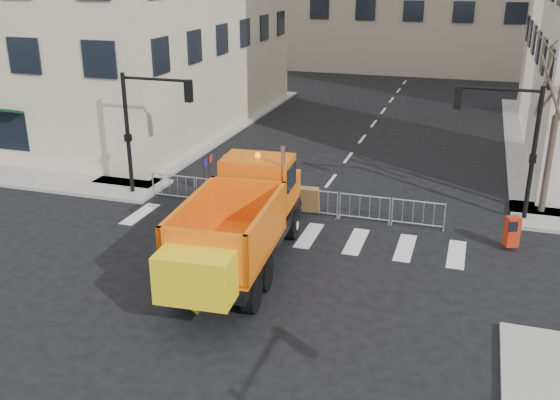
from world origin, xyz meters
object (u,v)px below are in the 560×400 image
(cop_b, at_px, (260,194))
(cop_c, at_px, (262,191))
(cop_a, at_px, (294,204))
(worker, at_px, (229,177))
(plow_truck, at_px, (240,221))
(newspaper_box, at_px, (512,232))

(cop_b, relative_size, cop_c, 0.86)
(cop_a, distance_m, cop_c, 1.69)
(cop_b, relative_size, worker, 0.85)
(cop_a, height_order, cop_c, cop_c)
(cop_a, xyz_separation_m, worker, (-3.36, 1.53, 0.28))
(worker, bearing_deg, cop_c, -43.09)
(plow_truck, relative_size, newspaper_box, 9.45)
(cop_a, relative_size, cop_c, 0.88)
(plow_truck, xyz_separation_m, cop_a, (0.59, 4.28, -0.89))
(cop_a, relative_size, worker, 0.87)
(newspaper_box, bearing_deg, worker, 149.35)
(cop_a, relative_size, cop_b, 1.02)
(plow_truck, bearing_deg, cop_b, 8.22)
(cop_a, relative_size, newspaper_box, 1.59)
(cop_b, bearing_deg, plow_truck, 101.67)
(worker, bearing_deg, plow_truck, -81.77)
(cop_c, bearing_deg, newspaper_box, 145.67)
(cop_a, bearing_deg, worker, -29.01)
(cop_b, xyz_separation_m, newspaper_box, (9.71, -0.50, -0.16))
(cop_a, xyz_separation_m, cop_b, (-1.66, 0.66, -0.02))
(cop_a, height_order, worker, worker)
(plow_truck, xyz_separation_m, cop_b, (-1.07, 4.93, -0.91))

